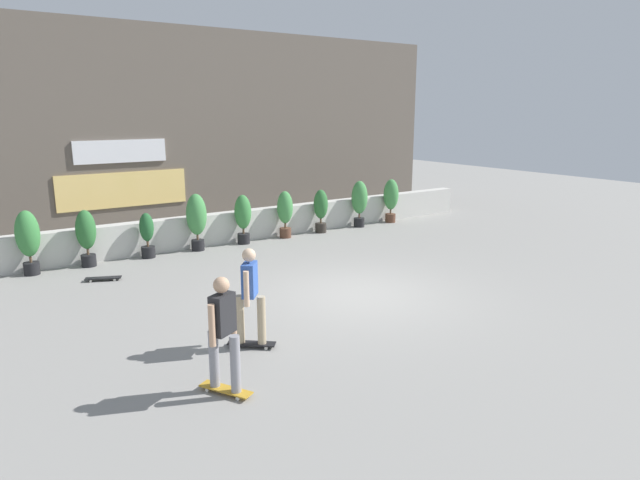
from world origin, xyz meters
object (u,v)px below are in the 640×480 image
object	(u,v)px
potted_plant_4	(243,216)
potted_plant_2	(147,234)
skateboard_near_camera	(103,278)
potted_plant_3	(197,217)
potted_plant_7	(359,200)
potted_plant_8	(391,197)
potted_plant_6	(321,208)
potted_plant_0	(28,237)
potted_plant_1	(86,234)
skater_far_left	(223,330)
potted_plant_5	(285,211)
skater_far_right	(250,293)

from	to	relation	value
potted_plant_4	potted_plant_2	bearing A→B (deg)	180.00
skateboard_near_camera	potted_plant_3	bearing A→B (deg)	26.79
potted_plant_4	potted_plant_7	bearing A→B (deg)	0.00
potted_plant_7	potted_plant_8	world-z (taller)	potted_plant_7
potted_plant_6	potted_plant_0	bearing A→B (deg)	180.00
potted_plant_2	potted_plant_4	world-z (taller)	potted_plant_4
potted_plant_1	skateboard_near_camera	xyz separation A→B (m)	(-0.00, -1.47, -0.77)
potted_plant_2	potted_plant_8	bearing A→B (deg)	0.00
potted_plant_4	skater_far_left	distance (m)	8.94
potted_plant_4	potted_plant_8	distance (m)	5.71
potted_plant_0	potted_plant_4	xyz separation A→B (m)	(5.63, 0.00, -0.08)
potted_plant_1	potted_plant_6	bearing A→B (deg)	0.00
potted_plant_3	potted_plant_4	distance (m)	1.43
potted_plant_3	potted_plant_4	bearing A→B (deg)	0.00
potted_plant_7	potted_plant_2	bearing A→B (deg)	180.00
potted_plant_5	skater_far_left	size ratio (longest dim) A/B	0.85
potted_plant_0	potted_plant_4	distance (m)	5.63
potted_plant_7	skater_far_right	xyz separation A→B (m)	(-7.52, -6.70, 0.03)
potted_plant_5	skateboard_near_camera	size ratio (longest dim) A/B	1.77
potted_plant_8	skater_far_right	bearing A→B (deg)	-143.07
potted_plant_7	skater_far_left	xyz separation A→B (m)	(-8.53, -7.88, 0.03)
potted_plant_3	potted_plant_7	world-z (taller)	potted_plant_3
potted_plant_6	potted_plant_7	bearing A→B (deg)	0.00
potted_plant_8	potted_plant_7	bearing A→B (deg)	180.00
skater_far_right	skateboard_near_camera	world-z (taller)	skater_far_right
potted_plant_4	potted_plant_0	bearing A→B (deg)	180.00
skater_far_left	skateboard_near_camera	xyz separation A→B (m)	(-0.13, 6.41, -0.88)
potted_plant_6	potted_plant_7	distance (m)	1.57
potted_plant_2	potted_plant_6	world-z (taller)	potted_plant_6
skater_far_left	potted_plant_7	bearing A→B (deg)	42.74
potted_plant_4	potted_plant_3	bearing A→B (deg)	-180.00
potted_plant_2	potted_plant_7	distance (m)	7.15
potted_plant_1	potted_plant_4	bearing A→B (deg)	0.00
potted_plant_4	potted_plant_7	distance (m)	4.32
potted_plant_2	skater_far_right	world-z (taller)	skater_far_right
skateboard_near_camera	skater_far_right	bearing A→B (deg)	-77.69
potted_plant_1	potted_plant_2	world-z (taller)	potted_plant_1
potted_plant_0	skateboard_near_camera	bearing A→B (deg)	-48.66
potted_plant_2	skater_far_right	bearing A→B (deg)	-93.17
potted_plant_0	potted_plant_8	xyz separation A→B (m)	(11.34, 0.00, -0.03)
potted_plant_8	skater_far_left	distance (m)	12.67
potted_plant_7	skateboard_near_camera	xyz separation A→B (m)	(-8.66, -1.47, -0.85)
potted_plant_0	potted_plant_2	size ratio (longest dim) A/B	1.29
potted_plant_2	potted_plant_3	xyz separation A→B (m)	(1.40, -0.00, 0.30)
potted_plant_2	potted_plant_3	size ratio (longest dim) A/B	0.76
skater_far_left	potted_plant_3	bearing A→B (deg)	70.56
potted_plant_5	skateboard_near_camera	world-z (taller)	potted_plant_5
potted_plant_8	skateboard_near_camera	size ratio (longest dim) A/B	1.86
potted_plant_4	potted_plant_6	size ratio (longest dim) A/B	1.05
potted_plant_1	potted_plant_5	size ratio (longest dim) A/B	1.00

